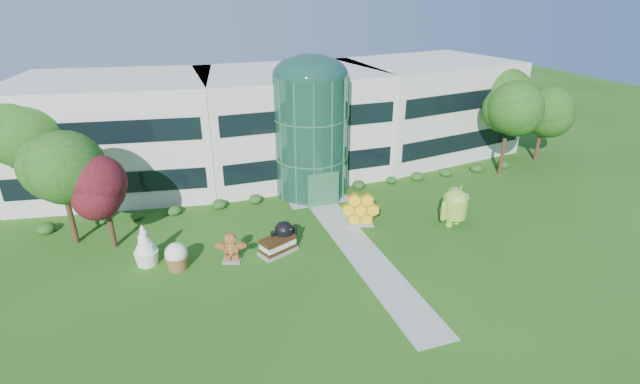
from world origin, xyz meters
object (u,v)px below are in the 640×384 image
object	(u,v)px
android_black	(284,233)
gingerbread	(231,247)
donut	(452,200)
android_green	(455,204)

from	to	relation	value
android_black	gingerbread	xyz separation A→B (m)	(-3.63, -0.55, -0.10)
android_black	donut	distance (m)	13.59
android_green	gingerbread	size ratio (longest dim) A/B	1.48
android_green	donut	world-z (taller)	android_green
donut	gingerbread	distance (m)	17.25
android_green	gingerbread	xyz separation A→B (m)	(-16.27, 0.32, -0.62)
gingerbread	android_black	bearing A→B (deg)	27.14
android_black	android_green	bearing A→B (deg)	-13.65
gingerbread	android_green	bearing A→B (deg)	17.44
donut	android_black	bearing A→B (deg)	157.62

